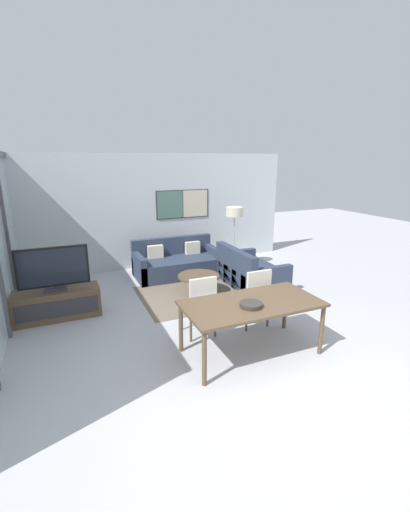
# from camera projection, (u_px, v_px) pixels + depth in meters

# --- Properties ---
(ground_plane) EXTENTS (24.00, 24.00, 0.00)m
(ground_plane) POSITION_uv_depth(u_px,v_px,m) (280.00, 392.00, 4.05)
(ground_plane) COLOR #B2B2B7
(wall_back) EXTENTS (7.22, 0.09, 2.80)m
(wall_back) POSITION_uv_depth(u_px,v_px,m) (154.00, 211.00, 8.53)
(wall_back) COLOR silver
(wall_back) RESTS_ON ground_plane
(area_rug) EXTENTS (2.33, 1.83, 0.01)m
(area_rug) POSITION_uv_depth(u_px,v_px,m) (199.00, 294.00, 6.99)
(area_rug) COLOR #706051
(area_rug) RESTS_ON ground_plane
(tv_console) EXTENTS (1.40, 0.48, 0.52)m
(tv_console) POSITION_uv_depth(u_px,v_px,m) (58.00, 304.00, 5.88)
(tv_console) COLOR brown
(tv_console) RESTS_ON ground_plane
(television) EXTENTS (1.14, 0.20, 0.75)m
(television) POSITION_uv_depth(u_px,v_px,m) (53.00, 269.00, 5.71)
(television) COLOR #2D2D33
(television) RESTS_ON tv_console
(sofa_main) EXTENTS (1.98, 0.98, 0.84)m
(sofa_main) POSITION_uv_depth(u_px,v_px,m) (177.00, 263.00, 8.14)
(sofa_main) COLOR #2D384C
(sofa_main) RESTS_ON ground_plane
(sofa_side) EXTENTS (0.98, 1.57, 0.84)m
(sofa_side) POSITION_uv_depth(u_px,v_px,m) (248.00, 273.00, 7.43)
(sofa_side) COLOR #2D384C
(sofa_side) RESTS_ON ground_plane
(coffee_table) EXTENTS (0.84, 0.84, 0.41)m
(coffee_table) POSITION_uv_depth(u_px,v_px,m) (199.00, 280.00, 6.91)
(coffee_table) COLOR brown
(coffee_table) RESTS_ON ground_plane
(dining_table) EXTENTS (1.90, 0.96, 0.77)m
(dining_table) POSITION_uv_depth(u_px,v_px,m) (252.00, 307.00, 4.69)
(dining_table) COLOR brown
(dining_table) RESTS_ON ground_plane
(dining_chair_left) EXTENTS (0.46, 0.46, 0.99)m
(dining_chair_left) POSITION_uv_depth(u_px,v_px,m) (200.00, 304.00, 5.20)
(dining_chair_left) COLOR beige
(dining_chair_left) RESTS_ON ground_plane
(dining_chair_centre) EXTENTS (0.46, 0.46, 0.99)m
(dining_chair_centre) POSITION_uv_depth(u_px,v_px,m) (255.00, 296.00, 5.52)
(dining_chair_centre) COLOR beige
(dining_chair_centre) RESTS_ON ground_plane
(fruit_bowl) EXTENTS (0.30, 0.30, 0.06)m
(fruit_bowl) POSITION_uv_depth(u_px,v_px,m) (251.00, 304.00, 4.52)
(fruit_bowl) COLOR #332D28
(fruit_bowl) RESTS_ON dining_table
(floor_lamp) EXTENTS (0.41, 0.41, 1.55)m
(floor_lamp) POSITION_uv_depth(u_px,v_px,m) (234.00, 215.00, 8.22)
(floor_lamp) COLOR #2D2D33
(floor_lamp) RESTS_ON ground_plane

